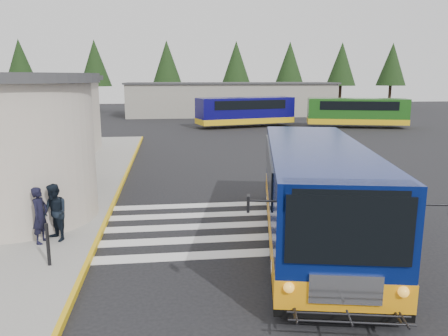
{
  "coord_description": "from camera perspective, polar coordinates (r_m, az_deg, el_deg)",
  "views": [
    {
      "loc": [
        -1.84,
        -14.47,
        4.81
      ],
      "look_at": [
        -0.1,
        -0.5,
        1.89
      ],
      "focal_mm": 35.0,
      "sensor_mm": 36.0,
      "label": 1
    }
  ],
  "objects": [
    {
      "name": "far_bus_b",
      "position": [
        44.87,
        16.94,
        7.1
      ],
      "size": [
        9.78,
        4.97,
        2.43
      ],
      "rotation": [
        0.0,
        0.0,
        1.31
      ],
      "color": "#1A4E14",
      "rests_on": "ground"
    },
    {
      "name": "crosswalk",
      "position": [
        14.55,
        -1.44,
        -7.56
      ],
      "size": [
        8.0,
        5.35,
        0.01
      ],
      "color": "silver",
      "rests_on": "ground"
    },
    {
      "name": "transit_bus",
      "position": [
        13.05,
        11.8,
        -3.7
      ],
      "size": [
        5.06,
        10.63,
        2.91
      ],
      "rotation": [
        0.0,
        0.0,
        -0.2
      ],
      "color": "#071554",
      "rests_on": "ground"
    },
    {
      "name": "curb_strip",
      "position": [
        19.19,
        -13.52,
        -2.87
      ],
      "size": [
        0.12,
        34.0,
        0.16
      ],
      "primitive_type": "cube",
      "color": "gold",
      "rests_on": "ground"
    },
    {
      "name": "pedestrian_b",
      "position": [
        13.56,
        -21.25,
        -5.47
      ],
      "size": [
        1.01,
        1.03,
        1.68
      ],
      "primitive_type": "imported",
      "rotation": [
        0.0,
        0.0,
        -0.86
      ],
      "color": "black",
      "rests_on": "sidewalk"
    },
    {
      "name": "tree_line",
      "position": [
        65.01,
        0.06,
        13.47
      ],
      "size": [
        58.4,
        4.4,
        10.0
      ],
      "color": "black",
      "rests_on": "ground"
    },
    {
      "name": "depot_building",
      "position": [
        57.07,
        0.79,
        9.02
      ],
      "size": [
        26.4,
        8.4,
        4.2
      ],
      "color": "gray",
      "rests_on": "ground"
    },
    {
      "name": "far_bus_a",
      "position": [
        43.51,
        2.8,
        7.51
      ],
      "size": [
        10.01,
        5.03,
        2.49
      ],
      "rotation": [
        0.0,
        0.0,
        1.82
      ],
      "color": "#0A064F",
      "rests_on": "ground"
    },
    {
      "name": "pedestrian_a",
      "position": [
        13.55,
        -22.89,
        -5.7
      ],
      "size": [
        0.53,
        0.68,
        1.64
      ],
      "primitive_type": "imported",
      "rotation": [
        0.0,
        0.0,
        1.31
      ],
      "color": "black",
      "rests_on": "sidewalk"
    },
    {
      "name": "ground",
      "position": [
        15.36,
        0.13,
        -6.53
      ],
      "size": [
        140.0,
        140.0,
        0.0
      ],
      "primitive_type": "plane",
      "color": "black",
      "rests_on": "ground"
    },
    {
      "name": "bollard",
      "position": [
        11.96,
        -22.01,
        -9.25
      ],
      "size": [
        0.09,
        0.09,
        1.11
      ],
      "primitive_type": "cylinder",
      "color": "black",
      "rests_on": "sidewalk"
    }
  ]
}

